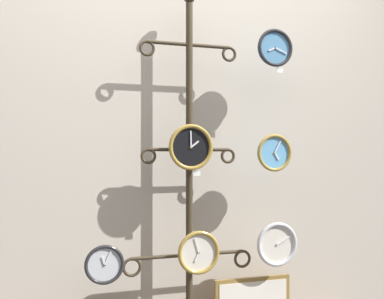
# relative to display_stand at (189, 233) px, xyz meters

# --- Properties ---
(shop_wall) EXTENTS (4.40, 0.04, 2.80)m
(shop_wall) POSITION_rel_display_stand_xyz_m (0.00, 0.16, 0.73)
(shop_wall) COLOR #BCB2A3
(shop_wall) RESTS_ON ground_plane
(display_stand) EXTENTS (0.73, 0.36, 1.99)m
(display_stand) POSITION_rel_display_stand_xyz_m (0.00, 0.00, 0.00)
(display_stand) COLOR #382D1E
(display_stand) RESTS_ON ground_plane
(clock_top_right) EXTENTS (0.21, 0.04, 0.21)m
(clock_top_right) POSITION_rel_display_stand_xyz_m (0.48, -0.08, 1.02)
(clock_top_right) COLOR #4C84B2
(clock_middle_center) EXTENTS (0.24, 0.04, 0.24)m
(clock_middle_center) POSITION_rel_display_stand_xyz_m (-0.02, -0.08, 0.46)
(clock_middle_center) COLOR black
(clock_middle_right) EXTENTS (0.21, 0.04, 0.21)m
(clock_middle_right) POSITION_rel_display_stand_xyz_m (0.47, -0.08, 0.44)
(clock_middle_right) COLOR #60A8DB
(clock_bottom_left) EXTENTS (0.20, 0.04, 0.20)m
(clock_bottom_left) POSITION_rel_display_stand_xyz_m (-0.47, -0.09, -0.11)
(clock_bottom_left) COLOR silver
(clock_bottom_center) EXTENTS (0.23, 0.04, 0.23)m
(clock_bottom_center) POSITION_rel_display_stand_xyz_m (0.02, -0.11, -0.08)
(clock_bottom_center) COLOR silver
(clock_bottom_right) EXTENTS (0.25, 0.04, 0.25)m
(clock_bottom_right) POSITION_rel_display_stand_xyz_m (0.48, -0.09, -0.07)
(clock_bottom_right) COLOR silver
(price_tag_upper) EXTENTS (0.04, 0.00, 0.03)m
(price_tag_upper) POSITION_rel_display_stand_xyz_m (0.51, -0.08, 0.90)
(price_tag_upper) COLOR white
(price_tag_mid) EXTENTS (0.04, 0.00, 0.03)m
(price_tag_mid) POSITION_rel_display_stand_xyz_m (0.02, -0.08, 0.33)
(price_tag_mid) COLOR white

